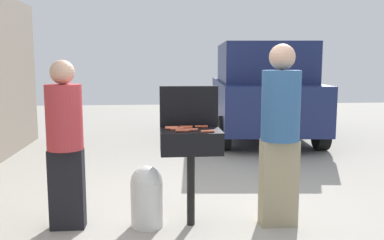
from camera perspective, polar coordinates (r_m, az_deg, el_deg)
ground_plane at (r=4.47m, az=1.65°, el=-13.53°), size 24.00×24.00×0.00m
bbq_grill at (r=4.14m, az=-0.16°, el=-3.39°), size 0.60×0.44×0.97m
grill_lid_open at (r=4.30m, az=-0.42°, el=1.85°), size 0.60×0.05×0.42m
hot_dog_0 at (r=4.22m, az=-0.80°, el=-0.96°), size 0.13×0.03×0.03m
hot_dog_1 at (r=4.25m, az=1.28°, el=-0.91°), size 0.13×0.03×0.03m
hot_dog_2 at (r=4.05m, az=-0.12°, el=-1.34°), size 0.13×0.03×0.03m
hot_dog_3 at (r=4.00m, az=-1.33°, el=-1.47°), size 0.13×0.03×0.03m
hot_dog_4 at (r=4.14m, az=-2.79°, el=-1.15°), size 0.13×0.04×0.03m
hot_dog_5 at (r=4.10m, az=-2.02°, el=-1.24°), size 0.13×0.03×0.03m
hot_dog_6 at (r=3.97m, az=2.17°, el=-1.54°), size 0.13×0.04×0.03m
hot_dog_7 at (r=4.17m, az=-0.92°, el=-1.07°), size 0.13×0.04×0.03m
hot_dog_8 at (r=4.20m, az=-2.74°, el=-1.01°), size 0.13×0.03×0.03m
propane_tank at (r=4.25m, az=-6.18°, el=-10.14°), size 0.32×0.32×0.62m
person_left at (r=4.23m, az=-16.90°, el=-2.46°), size 0.35×0.35×1.65m
person_right at (r=4.21m, az=11.91°, el=-1.19°), size 0.38×0.38×1.81m
parked_minivan at (r=9.32m, az=9.35°, el=4.07°), size 2.35×4.55×2.02m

